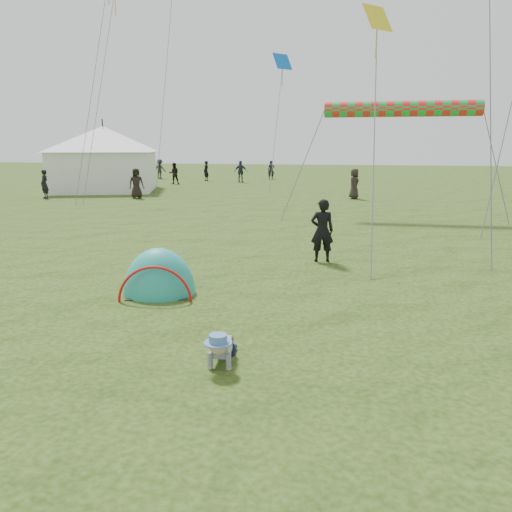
% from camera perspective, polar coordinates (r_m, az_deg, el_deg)
% --- Properties ---
extents(ground, '(140.00, 140.00, 0.00)m').
position_cam_1_polar(ground, '(7.33, 4.37, -11.48)').
color(ground, '#193407').
extents(crawling_toddler, '(0.54, 0.73, 0.53)m').
position_cam_1_polar(crawling_toddler, '(6.99, -4.02, -10.31)').
color(crawling_toddler, black).
rests_on(crawling_toddler, ground).
extents(popup_tent, '(1.70, 1.50, 1.91)m').
position_cam_1_polar(popup_tent, '(10.44, -10.94, -4.25)').
color(popup_tent, teal).
rests_on(popup_tent, ground).
extents(standing_adult, '(0.66, 0.50, 1.64)m').
position_cam_1_polar(standing_adult, '(12.98, 7.57, 2.89)').
color(standing_adult, black).
rests_on(standing_adult, ground).
extents(event_marquee, '(8.14, 8.14, 4.44)m').
position_cam_1_polar(event_marquee, '(34.65, -16.93, 10.84)').
color(event_marquee, white).
rests_on(event_marquee, ground).
extents(crowd_person_0, '(0.70, 0.70, 1.64)m').
position_cam_1_polar(crowd_person_0, '(42.46, -5.72, 9.65)').
color(crowd_person_0, black).
rests_on(crowd_person_0, ground).
extents(crowd_person_3, '(1.17, 1.26, 1.71)m').
position_cam_1_polar(crowd_person_3, '(45.69, -10.93, 9.74)').
color(crowd_person_3, black).
rests_on(crowd_person_3, ground).
extents(crowd_person_4, '(0.62, 0.87, 1.68)m').
position_cam_1_polar(crowd_person_4, '(28.67, 11.16, 8.10)').
color(crowd_person_4, black).
rests_on(crowd_person_4, ground).
extents(crowd_person_6, '(0.63, 0.46, 1.61)m').
position_cam_1_polar(crowd_person_6, '(43.98, 1.74, 9.79)').
color(crowd_person_6, black).
rests_on(crowd_person_6, ground).
extents(crowd_person_7, '(0.97, 0.89, 1.61)m').
position_cam_1_polar(crowd_person_7, '(39.41, -9.35, 9.30)').
color(crowd_person_7, black).
rests_on(crowd_person_7, ground).
extents(crowd_person_8, '(1.06, 0.57, 1.72)m').
position_cam_1_polar(crowd_person_8, '(40.51, -1.75, 9.62)').
color(crowd_person_8, '#282F42').
rests_on(crowd_person_8, ground).
extents(crowd_person_10, '(0.98, 0.91, 1.68)m').
position_cam_1_polar(crowd_person_10, '(29.20, -13.52, 8.08)').
color(crowd_person_10, black).
rests_on(crowd_person_10, ground).
extents(crowd_person_12, '(0.70, 0.63, 1.60)m').
position_cam_1_polar(crowd_person_12, '(30.77, -23.02, 7.57)').
color(crowd_person_12, black).
rests_on(crowd_person_12, ground).
extents(rainbow_tube_kite, '(6.19, 0.64, 0.64)m').
position_cam_1_polar(rainbow_tube_kite, '(21.86, 16.30, 15.85)').
color(rainbow_tube_kite, red).
extents(diamond_kite_4, '(1.36, 1.36, 1.11)m').
position_cam_1_polar(diamond_kite_4, '(36.79, 3.04, 21.32)').
color(diamond_kite_4, blue).
extents(diamond_kite_8, '(0.96, 0.96, 0.78)m').
position_cam_1_polar(diamond_kite_8, '(16.59, 13.72, 24.95)').
color(diamond_kite_8, yellow).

